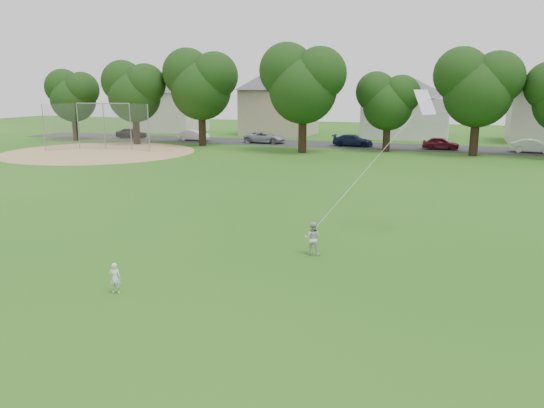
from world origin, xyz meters
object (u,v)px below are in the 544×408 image
(toddler, at_px, (115,278))
(kite, at_px, (371,164))
(baseball_backstop, at_px, (102,127))
(older_boy, at_px, (312,238))

(toddler, xyz_separation_m, kite, (6.28, 7.54, 2.69))
(toddler, relative_size, baseball_backstop, 0.10)
(kite, xyz_separation_m, baseball_backstop, (-29.86, 23.70, -0.92))
(toddler, distance_m, kite, 10.18)
(kite, relative_size, baseball_backstop, 0.69)
(older_boy, distance_m, baseball_backstop, 38.12)
(kite, bearing_deg, toddler, -129.78)
(older_boy, bearing_deg, baseball_backstop, -48.68)
(baseball_backstop, bearing_deg, kite, -38.43)
(older_boy, bearing_deg, kite, -137.54)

